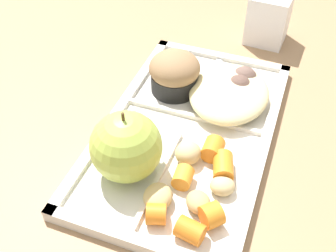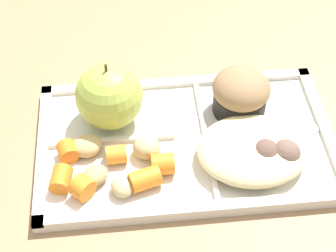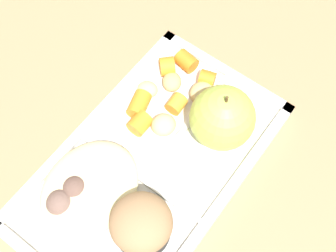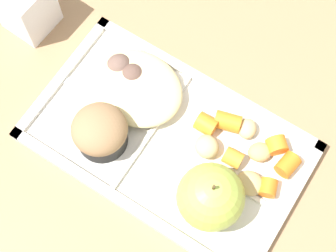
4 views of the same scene
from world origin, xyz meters
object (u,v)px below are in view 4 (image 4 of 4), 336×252
(lunch_tray, at_px, (168,142))
(bran_muffin, at_px, (100,132))
(green_apple, at_px, (211,197))
(plastic_fork, at_px, (110,85))
(milk_carton, at_px, (26,6))

(lunch_tray, relative_size, bran_muffin, 4.98)
(lunch_tray, relative_size, green_apple, 3.89)
(plastic_fork, bearing_deg, lunch_tray, 167.14)
(green_apple, relative_size, milk_carton, 1.11)
(green_apple, height_order, plastic_fork, green_apple)
(green_apple, relative_size, bran_muffin, 1.28)
(milk_carton, bearing_deg, plastic_fork, 173.36)
(plastic_fork, relative_size, milk_carton, 1.55)
(lunch_tray, relative_size, milk_carton, 4.33)
(lunch_tray, bearing_deg, green_apple, 153.40)
(lunch_tray, relative_size, plastic_fork, 2.79)
(bran_muffin, bearing_deg, milk_carton, -26.46)
(lunch_tray, distance_m, green_apple, 0.11)
(lunch_tray, height_order, green_apple, green_apple)
(plastic_fork, bearing_deg, green_apple, 160.72)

